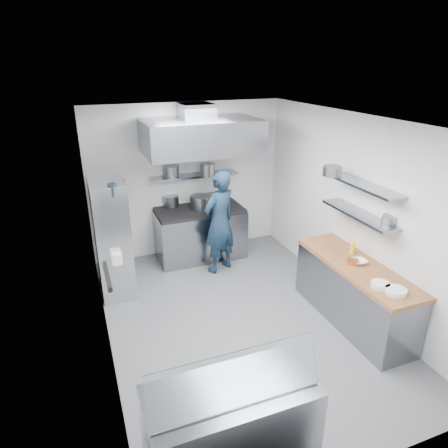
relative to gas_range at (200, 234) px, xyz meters
name	(u,v)px	position (x,y,z in m)	size (l,w,h in m)	color
floor	(239,318)	(-0.10, -2.10, -0.45)	(5.00, 5.00, 0.00)	#515154
ceiling	(242,121)	(-0.10, -2.10, 2.35)	(5.00, 5.00, 0.00)	silver
wall_back	(187,180)	(-0.10, 0.40, 0.95)	(3.60, 0.02, 2.80)	white
wall_front	(368,348)	(-0.10, -4.60, 0.95)	(3.60, 0.02, 2.80)	white
wall_left	(98,251)	(-1.90, -2.10, 0.95)	(5.00, 0.02, 2.80)	white
wall_right	(353,212)	(1.70, -2.10, 0.95)	(5.00, 0.02, 2.80)	white
gas_range	(200,234)	(0.00, 0.00, 0.00)	(1.60, 0.80, 0.90)	gray
cooktop	(200,210)	(0.00, 0.00, 0.48)	(1.57, 0.78, 0.06)	black
stock_pot_left	(171,201)	(-0.44, 0.35, 0.61)	(0.29, 0.29, 0.20)	slate
stock_pot_mid	(200,202)	(0.02, 0.02, 0.63)	(0.36, 0.36, 0.24)	slate
stock_pot_right	(212,197)	(0.36, 0.32, 0.59)	(0.23, 0.23, 0.16)	slate
over_range_shelf	(195,176)	(0.00, 0.24, 1.07)	(1.60, 0.30, 0.04)	gray
shelf_pot_a	(171,171)	(-0.42, 0.30, 1.18)	(0.27, 0.27, 0.18)	slate
shelf_pot_b	(208,170)	(0.19, 0.08, 1.20)	(0.27, 0.27, 0.22)	slate
extractor_hood	(201,136)	(0.00, -0.18, 1.85)	(1.90, 1.15, 0.55)	gray
hood_duct	(196,111)	(0.00, 0.05, 2.23)	(0.55, 0.55, 0.24)	slate
red_firebox	(119,187)	(-1.35, 0.34, 0.97)	(0.22, 0.10, 0.26)	#A60D11
chef	(219,222)	(0.15, -0.62, 0.46)	(0.66, 0.44, 1.82)	#13263A
wire_rack	(112,237)	(-1.63, -0.63, 0.48)	(0.50, 0.90, 1.85)	silver
rack_bin_a	(117,258)	(-1.63, -1.14, 0.35)	(0.14, 0.18, 0.16)	white
rack_bin_b	(110,217)	(-1.63, -0.77, 0.85)	(0.14, 0.18, 0.16)	yellow
rack_jar	(112,190)	(-1.58, -1.03, 1.35)	(0.12, 0.12, 0.18)	black
knife_strip	(107,276)	(-1.88, -3.00, 1.10)	(0.04, 0.55, 0.05)	black
prep_counter_base	(353,295)	(1.38, -2.70, -0.03)	(0.62, 2.00, 0.84)	gray
prep_counter_top	(357,266)	(1.38, -2.70, 0.42)	(0.65, 2.04, 0.06)	brown
plate_stack_a	(396,291)	(1.33, -3.46, 0.48)	(0.25, 0.25, 0.06)	white
plate_stack_b	(380,285)	(1.26, -3.28, 0.48)	(0.23, 0.23, 0.06)	white
copper_pan	(353,262)	(1.33, -2.67, 0.48)	(0.15, 0.15, 0.06)	orange
squeeze_bottle	(353,248)	(1.52, -2.40, 0.54)	(0.06, 0.06, 0.18)	yellow
mixing_bowl	(359,262)	(1.41, -2.68, 0.48)	(0.21, 0.21, 0.05)	white
wall_shelf_lower	(359,214)	(1.54, -2.40, 1.05)	(0.30, 1.30, 0.04)	gray
wall_shelf_upper	(363,185)	(1.54, -2.40, 1.47)	(0.30, 1.30, 0.04)	gray
shelf_pot_c	(390,219)	(1.67, -2.84, 1.12)	(0.20, 0.20, 0.10)	slate
shelf_pot_d	(332,171)	(1.38, -1.93, 1.56)	(0.26, 0.26, 0.14)	slate
display_case	(231,426)	(-1.04, -4.10, -0.03)	(1.50, 0.70, 0.85)	gray
display_glass	(237,380)	(-1.04, -4.22, 0.62)	(1.47, 0.02, 0.45)	silver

